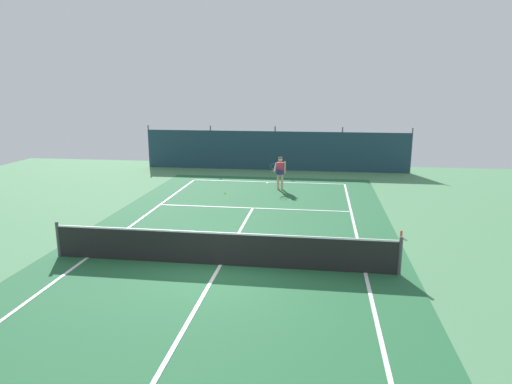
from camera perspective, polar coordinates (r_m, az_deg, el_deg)
The scene contains 9 objects.
ground_plane at distance 13.42m, azimuth -4.45°, elevation -9.11°, with size 36.00×36.00×0.00m, color #4C8456.
court_surface at distance 13.42m, azimuth -4.45°, elevation -9.09°, with size 11.02×26.60×0.01m.
tennis_net at distance 13.24m, azimuth -4.49°, elevation -7.06°, with size 10.12×0.10×1.10m.
back_fence at distance 28.75m, azimuth 2.46°, elevation 4.25°, with size 16.30×0.98×2.70m.
tennis_player at distance 22.79m, azimuth 3.03°, elevation 2.68°, with size 0.75×0.73×1.64m.
tennis_ball_near_player at distance 22.07m, azimuth -3.90°, elevation -0.14°, with size 0.07×0.07×0.07m, color #CCDB33.
tennis_ball_midcourt at distance 14.76m, azimuth 9.75°, elevation -7.04°, with size 0.07×0.07×0.07m, color #CCDB33.
parked_car at distance 30.79m, azimuth 3.51°, elevation 5.15°, with size 2.44×4.41×1.68m.
water_bottle at distance 16.46m, azimuth 17.72°, elevation -5.03°, with size 0.08×0.08×0.24m, color #D84C38.
Camera 1 is at (2.75, -12.13, 5.05)m, focal length 31.98 mm.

